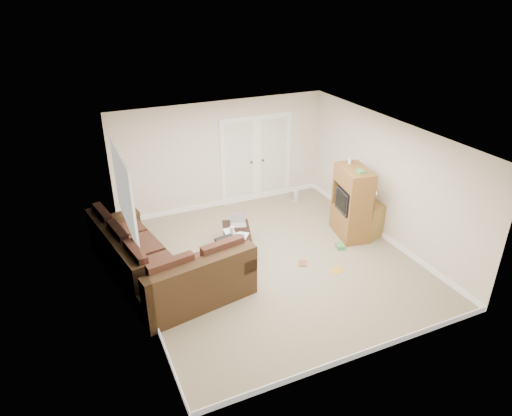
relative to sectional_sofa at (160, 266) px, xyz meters
name	(u,v)px	position (x,y,z in m)	size (l,w,h in m)	color
floor	(274,261)	(2.14, -0.18, -0.36)	(5.50, 5.50, 0.00)	gray
ceiling	(277,136)	(2.14, -0.18, 2.14)	(5.00, 5.50, 0.02)	white
wall_left	(135,231)	(-0.36, -0.18, 0.89)	(0.02, 5.50, 2.50)	#F0E3D0
wall_right	(387,180)	(4.64, -0.18, 0.89)	(0.02, 5.50, 2.50)	#F0E3D0
wall_back	(222,155)	(2.14, 2.57, 0.89)	(5.00, 0.02, 2.50)	#F0E3D0
wall_front	(368,286)	(2.14, -2.93, 0.89)	(5.00, 0.02, 2.50)	#F0E3D0
baseboards	(274,259)	(2.14, -0.18, -0.31)	(5.00, 5.50, 0.10)	white
french_doors	(256,159)	(2.99, 2.53, 0.67)	(1.80, 0.05, 2.13)	white
window_left	(124,190)	(-0.32, 0.82, 1.19)	(0.05, 1.92, 1.42)	white
sectional_sofa	(160,266)	(0.00, 0.00, 0.00)	(2.48, 3.11, 0.92)	#3E2A18
coffee_table	(237,240)	(1.64, 0.46, -0.12)	(0.83, 1.17, 0.72)	black
tv_armoire	(352,202)	(4.05, 0.10, 0.40)	(0.68, 1.02, 1.61)	#8F5D2C
side_cabinet	(366,217)	(4.34, -0.06, 0.06)	(0.65, 0.65, 1.17)	olive
space_heater	(295,196)	(3.80, 2.02, -0.22)	(0.12, 0.10, 0.29)	white
floor_magazine	(337,271)	(3.07, -0.95, -0.36)	(0.25, 0.20, 0.01)	gold
floor_greenbox	(340,246)	(3.57, -0.29, -0.32)	(0.15, 0.20, 0.08)	#44974E
floor_book	(299,263)	(2.54, -0.44, -0.35)	(0.16, 0.22, 0.02)	brown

